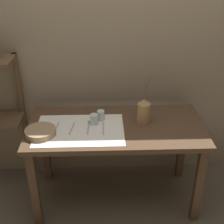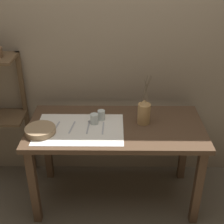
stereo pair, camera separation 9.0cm
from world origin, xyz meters
TOP-DOWN VIEW (x-y plane):
  - ground_plane at (0.00, 0.00)m, footprint 12.00×12.00m
  - stone_wall_back at (0.00, 0.44)m, footprint 7.00×0.06m
  - wooden_table at (0.00, 0.00)m, footprint 1.38×0.66m
  - linen_cloth at (-0.28, -0.06)m, footprint 0.67×0.46m
  - pitcher_with_flowers at (0.22, 0.04)m, footprint 0.10×0.10m
  - wooden_bowl at (-0.56, -0.11)m, footprint 0.23×0.23m
  - glass_tumbler_near at (-0.17, 0.02)m, footprint 0.06×0.06m
  - glass_tumbler_far at (-0.12, 0.09)m, footprint 0.06×0.06m
  - knife_center at (-0.46, -0.04)m, footprint 0.04×0.17m
  - fork_inner at (-0.34, -0.04)m, footprint 0.04×0.17m
  - spoon_outer at (-0.21, 0.01)m, footprint 0.03×0.18m
  - fork_outer at (-0.10, -0.05)m, footprint 0.02×0.17m

SIDE VIEW (x-z plane):
  - ground_plane at x=0.00m, z-range 0.00..0.00m
  - wooden_table at x=0.00m, z-range 0.27..1.01m
  - linen_cloth at x=-0.28m, z-range 0.74..0.74m
  - knife_center at x=-0.46m, z-range 0.74..0.75m
  - fork_inner at x=-0.34m, z-range 0.74..0.75m
  - fork_outer at x=-0.10m, z-range 0.74..0.75m
  - spoon_outer at x=-0.21m, z-range 0.74..0.76m
  - wooden_bowl at x=-0.56m, z-range 0.74..0.79m
  - glass_tumbler_far at x=-0.12m, z-range 0.74..0.82m
  - glass_tumbler_near at x=-0.17m, z-range 0.74..0.83m
  - pitcher_with_flowers at x=0.22m, z-range 0.63..1.04m
  - stone_wall_back at x=0.00m, z-range 0.00..2.40m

